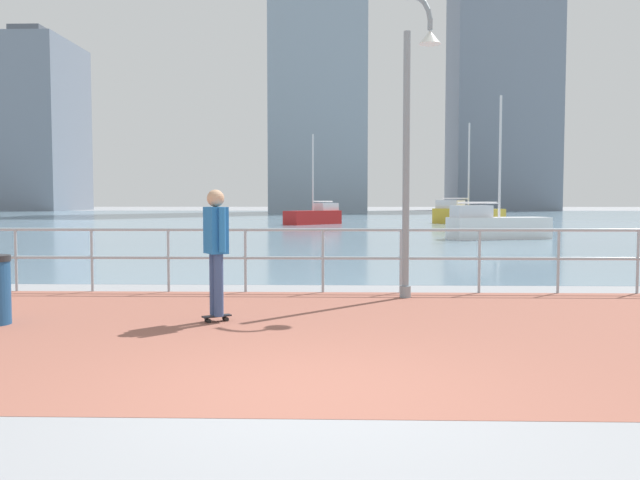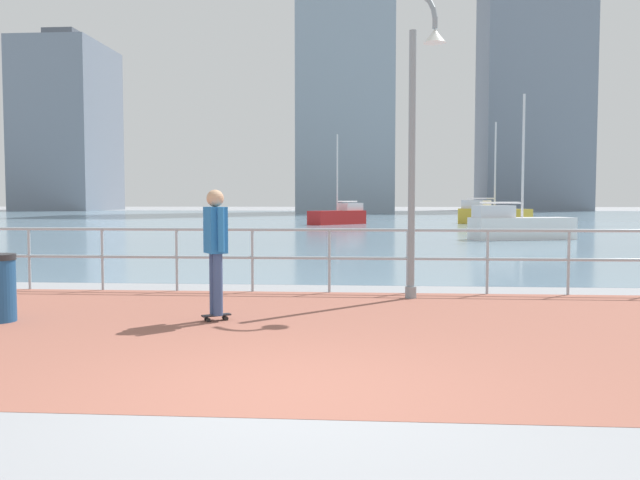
{
  "view_description": "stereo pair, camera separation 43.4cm",
  "coord_description": "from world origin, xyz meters",
  "px_view_note": "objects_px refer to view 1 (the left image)",
  "views": [
    {
      "loc": [
        0.27,
        -5.55,
        1.67
      ],
      "look_at": [
        0.02,
        3.76,
        1.1
      ],
      "focal_mm": 37.06,
      "sensor_mm": 36.0,
      "label": 1
    },
    {
      "loc": [
        0.71,
        -5.52,
        1.67
      ],
      "look_at": [
        0.02,
        3.76,
        1.1
      ],
      "focal_mm": 37.06,
      "sensor_mm": 36.0,
      "label": 2
    }
  ],
  "objects_px": {
    "sailboat_blue": "(315,216)",
    "sailboat_yellow": "(466,214)",
    "lamppost": "(413,131)",
    "sailboat_teal": "(496,225)",
    "skateboarder": "(216,242)"
  },
  "relations": [
    {
      "from": "sailboat_blue",
      "to": "sailboat_yellow",
      "type": "relative_size",
      "value": 0.88
    },
    {
      "from": "lamppost",
      "to": "sailboat_teal",
      "type": "relative_size",
      "value": 0.84
    },
    {
      "from": "sailboat_blue",
      "to": "sailboat_yellow",
      "type": "xyz_separation_m",
      "value": [
        10.45,
        0.99,
        0.08
      ]
    },
    {
      "from": "skateboarder",
      "to": "sailboat_blue",
      "type": "distance_m",
      "value": 36.01
    },
    {
      "from": "skateboarder",
      "to": "sailboat_yellow",
      "type": "bearing_deg",
      "value": 74.15
    },
    {
      "from": "sailboat_teal",
      "to": "sailboat_yellow",
      "type": "relative_size",
      "value": 0.87
    },
    {
      "from": "sailboat_yellow",
      "to": "skateboarder",
      "type": "bearing_deg",
      "value": -105.85
    },
    {
      "from": "lamppost",
      "to": "sailboat_yellow",
      "type": "distance_m",
      "value": 35.7
    },
    {
      "from": "sailboat_teal",
      "to": "lamppost",
      "type": "bearing_deg",
      "value": -107.65
    },
    {
      "from": "lamppost",
      "to": "skateboarder",
      "type": "xyz_separation_m",
      "value": [
        -2.91,
        -2.18,
        -1.71
      ]
    },
    {
      "from": "lamppost",
      "to": "sailboat_yellow",
      "type": "height_order",
      "value": "sailboat_yellow"
    },
    {
      "from": "lamppost",
      "to": "sailboat_teal",
      "type": "xyz_separation_m",
      "value": [
        5.44,
        17.11,
        -2.23
      ]
    },
    {
      "from": "sailboat_blue",
      "to": "sailboat_yellow",
      "type": "bearing_deg",
      "value": 5.41
    },
    {
      "from": "sailboat_yellow",
      "to": "sailboat_blue",
      "type": "bearing_deg",
      "value": -174.59
    },
    {
      "from": "lamppost",
      "to": "sailboat_yellow",
      "type": "bearing_deg",
      "value": 77.69
    }
  ]
}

